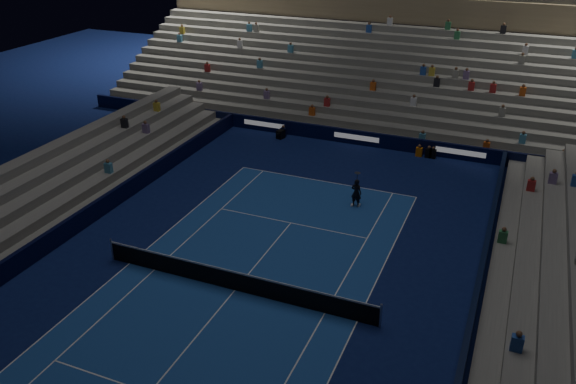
# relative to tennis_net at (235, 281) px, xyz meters

# --- Properties ---
(ground) EXTENTS (90.00, 90.00, 0.00)m
(ground) POSITION_rel_tennis_net_xyz_m (0.00, 0.00, -0.50)
(ground) COLOR #0C174D
(ground) RESTS_ON ground
(court_surface) EXTENTS (10.97, 23.77, 0.01)m
(court_surface) POSITION_rel_tennis_net_xyz_m (0.00, 0.00, -0.50)
(court_surface) COLOR #1B4597
(court_surface) RESTS_ON ground
(sponsor_barrier_far) EXTENTS (44.00, 0.25, 1.00)m
(sponsor_barrier_far) POSITION_rel_tennis_net_xyz_m (0.00, 18.50, -0.00)
(sponsor_barrier_far) COLOR black
(sponsor_barrier_far) RESTS_ON ground
(sponsor_barrier_east) EXTENTS (0.25, 37.00, 1.00)m
(sponsor_barrier_east) POSITION_rel_tennis_net_xyz_m (9.70, 0.00, -0.00)
(sponsor_barrier_east) COLOR black
(sponsor_barrier_east) RESTS_ON ground
(sponsor_barrier_west) EXTENTS (0.25, 37.00, 1.00)m
(sponsor_barrier_west) POSITION_rel_tennis_net_xyz_m (-9.70, 0.00, -0.00)
(sponsor_barrier_west) COLOR black
(sponsor_barrier_west) RESTS_ON ground
(grandstand_main) EXTENTS (44.00, 15.20, 11.20)m
(grandstand_main) POSITION_rel_tennis_net_xyz_m (0.00, 27.90, 2.87)
(grandstand_main) COLOR slate
(grandstand_main) RESTS_ON ground
(grandstand_east) EXTENTS (5.00, 37.00, 2.50)m
(grandstand_east) POSITION_rel_tennis_net_xyz_m (13.17, 0.00, 0.41)
(grandstand_east) COLOR slate
(grandstand_east) RESTS_ON ground
(grandstand_west) EXTENTS (5.00, 37.00, 2.50)m
(grandstand_west) POSITION_rel_tennis_net_xyz_m (-13.17, 0.00, 0.41)
(grandstand_west) COLOR gray
(grandstand_west) RESTS_ON ground
(tennis_net) EXTENTS (12.90, 0.10, 1.10)m
(tennis_net) POSITION_rel_tennis_net_xyz_m (0.00, 0.00, 0.00)
(tennis_net) COLOR #B2B2B7
(tennis_net) RESTS_ON ground
(tennis_player) EXTENTS (0.63, 0.45, 1.62)m
(tennis_player) POSITION_rel_tennis_net_xyz_m (2.58, 9.56, 0.31)
(tennis_player) COLOR black
(tennis_player) RESTS_ON ground
(broadcast_camera) EXTENTS (0.57, 0.96, 0.60)m
(broadcast_camera) POSITION_rel_tennis_net_xyz_m (-5.33, 17.50, -0.20)
(broadcast_camera) COLOR black
(broadcast_camera) RESTS_ON ground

